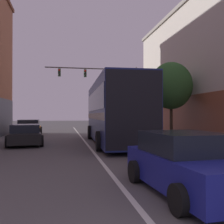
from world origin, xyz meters
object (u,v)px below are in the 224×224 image
at_px(parked_car_left_near, 29,128).
at_px(street_tree_far, 136,96).
at_px(street_tree_near, 171,86).
at_px(traffic_signal_gantry, 107,82).
at_px(bus, 114,110).
at_px(hatchback_foreground, 188,164).
at_px(parked_car_left_mid, 25,135).

height_order(parked_car_left_near, street_tree_far, street_tree_far).
relative_size(parked_car_left_near, street_tree_near, 0.83).
distance_m(parked_car_left_near, street_tree_far, 11.38).
distance_m(traffic_signal_gantry, street_tree_near, 11.28).
height_order(traffic_signal_gantry, street_tree_far, traffic_signal_gantry).
relative_size(parked_car_left_near, traffic_signal_gantry, 0.46).
xyz_separation_m(bus, hatchback_foreground, (-0.28, -10.41, -1.46)).
relative_size(traffic_signal_gantry, street_tree_far, 1.84).
distance_m(parked_car_left_near, parked_car_left_mid, 8.02).
xyz_separation_m(parked_car_left_near, parked_car_left_mid, (0.75, -7.98, -0.05)).
bearing_deg(street_tree_near, traffic_signal_gantry, 103.66).
height_order(bus, parked_car_left_mid, bus).
bearing_deg(street_tree_far, traffic_signal_gantry, 163.43).
relative_size(hatchback_foreground, street_tree_far, 0.74).
distance_m(parked_car_left_near, street_tree_near, 13.18).
height_order(parked_car_left_near, traffic_signal_gantry, traffic_signal_gantry).
distance_m(parked_car_left_mid, traffic_signal_gantry, 14.04).
xyz_separation_m(parked_car_left_near, street_tree_near, (10.32, -7.57, 3.15)).
distance_m(hatchback_foreground, street_tree_near, 12.48).
xyz_separation_m(bus, parked_car_left_near, (-6.17, 8.39, -1.48)).
bearing_deg(street_tree_near, street_tree_far, 87.94).
xyz_separation_m(parked_car_left_mid, traffic_signal_gantry, (6.93, 11.28, 4.69)).
bearing_deg(street_tree_far, street_tree_near, -92.06).
bearing_deg(parked_car_left_mid, street_tree_far, -50.81).
height_order(bus, traffic_signal_gantry, traffic_signal_gantry).
height_order(parked_car_left_near, street_tree_near, street_tree_near).
distance_m(hatchback_foreground, street_tree_far, 21.96).
bearing_deg(street_tree_far, parked_car_left_near, -167.32).
distance_m(parked_car_left_mid, street_tree_near, 10.10).
height_order(hatchback_foreground, traffic_signal_gantry, traffic_signal_gantry).
distance_m(bus, traffic_signal_gantry, 12.20).
relative_size(parked_car_left_mid, street_tree_near, 0.83).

